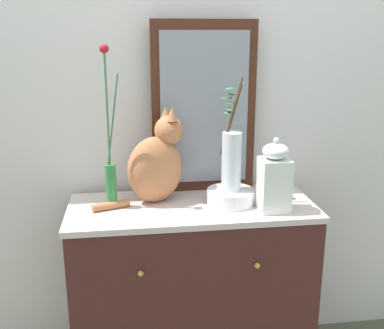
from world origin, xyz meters
TOP-DOWN VIEW (x-y plane):
  - wall_back at (0.00, 0.29)m, footprint 4.40×0.08m
  - sideboard at (0.00, -0.00)m, footprint 1.05×0.45m
  - mirror_leaning at (0.08, 0.20)m, footprint 0.47×0.03m
  - cat_sitting at (-0.14, 0.07)m, footprint 0.41×0.22m
  - vase_slim_green at (-0.34, 0.02)m, footprint 0.07×0.05m
  - bowl_porcelain at (0.17, 0.00)m, footprint 0.21×0.21m
  - vase_glass_clear at (0.17, 0.01)m, footprint 0.10×0.17m
  - jar_lidded_porcelain at (0.32, -0.10)m, footprint 0.12×0.12m
  - candle_pillar at (0.40, 0.03)m, footprint 0.05×0.05m

SIDE VIEW (x-z plane):
  - sideboard at x=0.00m, z-range 0.00..0.84m
  - bowl_porcelain at x=0.17m, z-range 0.84..0.90m
  - candle_pillar at x=0.40m, z-range 0.83..0.93m
  - jar_lidded_porcelain at x=0.32m, z-range 0.82..1.13m
  - cat_sitting at x=-0.14m, z-range 0.80..1.21m
  - vase_slim_green at x=-0.34m, z-range 0.68..1.35m
  - vase_glass_clear at x=0.17m, z-range 0.80..1.28m
  - mirror_leaning at x=0.08m, z-range 0.84..1.60m
  - wall_back at x=0.00m, z-range 0.00..2.60m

